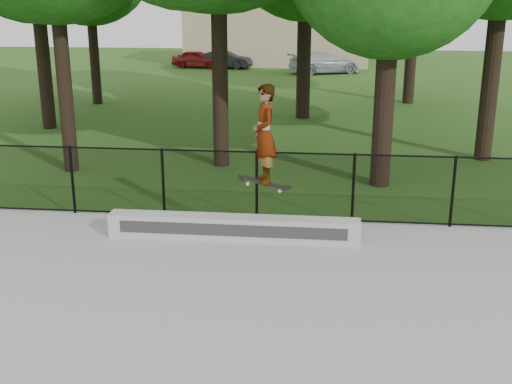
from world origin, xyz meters
TOP-DOWN VIEW (x-y plane):
  - ground at (0.00, 0.00)m, footprint 100.00×100.00m
  - concrete_slab at (0.00, 0.00)m, footprint 14.00×12.00m
  - grind_ledge at (-0.33, 4.70)m, footprint 4.89×0.40m
  - car_a at (-6.97, 34.77)m, footprint 3.43×1.81m
  - car_b at (-5.16, 34.66)m, footprint 3.25×1.70m
  - car_c at (1.24, 32.61)m, footprint 4.35×3.22m
  - skater_airborne at (0.28, 4.59)m, footprint 0.82×0.78m
  - chainlink_fence at (0.00, 5.90)m, footprint 16.06×0.06m
  - distant_building at (-2.00, 38.00)m, footprint 12.40×6.40m

SIDE VIEW (x-z plane):
  - ground at x=0.00m, z-range 0.00..0.00m
  - concrete_slab at x=0.00m, z-range 0.00..0.06m
  - grind_ledge at x=-0.33m, z-range 0.06..0.53m
  - car_a at x=-6.97m, z-range 0.00..1.12m
  - car_b at x=-5.16m, z-range 0.00..1.12m
  - car_c at x=1.24m, z-range 0.00..1.26m
  - chainlink_fence at x=0.00m, z-range 0.06..1.56m
  - distant_building at x=-2.00m, z-range 0.01..4.31m
  - skater_airborne at x=0.28m, z-range 1.16..3.17m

